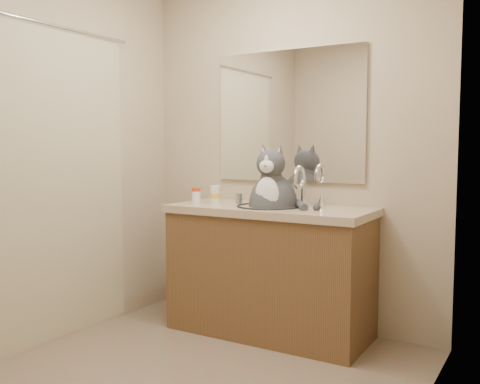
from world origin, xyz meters
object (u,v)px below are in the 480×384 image
at_px(cat, 273,200).
at_px(pill_bottle_redcap, 196,195).
at_px(grey_canister, 239,198).
at_px(pill_bottle_orange, 215,194).

bearing_deg(cat, pill_bottle_redcap, 179.95).
bearing_deg(pill_bottle_redcap, cat, 7.00).
relative_size(cat, grey_canister, 8.77).
bearing_deg(pill_bottle_orange, cat, -3.22).
height_order(cat, pill_bottle_orange, cat).
distance_m(pill_bottle_orange, grey_canister, 0.19).
distance_m(cat, pill_bottle_orange, 0.47).
relative_size(pill_bottle_redcap, grey_canister, 1.47).
bearing_deg(grey_canister, cat, -7.16).
bearing_deg(pill_bottle_redcap, grey_canister, 20.04).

